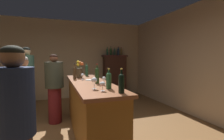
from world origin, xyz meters
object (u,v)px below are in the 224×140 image
Objects in this scene: wine_glass_rear at (103,84)px; display_bottle_left at (107,51)px; display_bottle_center at (114,52)px; patron_tall at (27,79)px; wine_bottle_malbec at (75,72)px; bar_counter at (90,108)px; wine_glass_mid at (94,80)px; patron_in_navy at (54,86)px; patron_by_cabinet at (16,128)px; display_bottle_midleft at (111,51)px; wine_bottle_merlot at (97,75)px; patron_in_grey at (24,98)px; display_bottle_midright at (118,51)px; display_bottle_right at (121,52)px; display_cabinet at (115,75)px; wine_bottle_rose at (121,82)px; wine_bottle_chardonnay at (109,80)px; cheese_plate at (90,80)px; flower_arrangement at (80,70)px; wine_glass_spare at (104,79)px; wine_bottle_riesling at (87,70)px; wine_glass_front at (82,75)px.

display_bottle_left is (1.26, 3.78, 0.60)m from wine_glass_rear.
display_bottle_center reaches higher than patron_tall.
patron_tall reaches higher than wine_bottle_malbec.
bar_counter is 0.96m from wine_glass_mid.
wine_glass_rear reaches higher than bar_counter.
bar_counter is at bearing -6.36° from patron_in_navy.
bar_counter is 1.75m from patron_by_cabinet.
display_bottle_midleft is (1.61, 2.39, 0.55)m from wine_bottle_malbec.
patron_tall reaches higher than wine_glass_rear.
patron_in_grey is (-1.17, 0.14, -0.35)m from wine_bottle_merlot.
display_bottle_left is 0.98× the size of display_bottle_midright.
bar_counter is at bearing -122.26° from display_bottle_right.
wine_bottle_merlot is at bearing -115.15° from display_cabinet.
display_bottle_left is at bearing 66.54° from bar_counter.
wine_bottle_rose is at bearing -80.84° from bar_counter.
wine_glass_mid is (-0.20, 0.05, -0.01)m from wine_bottle_chardonnay.
cheese_plate is 3.30m from display_bottle_right.
wine_bottle_merlot is 1.34m from patron_in_navy.
display_bottle_midleft is at bearing 56.01° from wine_bottle_malbec.
display_bottle_midright is at bearing 62.62° from wine_bottle_merlot.
patron_in_grey reaches higher than flower_arrangement.
patron_in_navy reaches higher than flower_arrangement.
patron_by_cabinet is (-0.92, -0.54, -0.24)m from wine_glass_rear.
wine_bottle_chardonnay reaches higher than wine_glass_spare.
wine_glass_spare is at bearing -73.36° from wine_bottle_merlot.
display_bottle_right reaches higher than display_cabinet.
display_cabinet reaches higher than wine_bottle_rose.
wine_bottle_rose is 2.45× the size of wine_glass_rear.
display_cabinet is 4.82× the size of display_bottle_midleft.
patron_in_grey is 1.49m from patron_tall.
wine_bottle_riesling is 1.93m from wine_glass_rear.
wine_bottle_rose is 1.31m from cheese_plate.
display_bottle_left is 0.19× the size of patron_tall.
display_bottle_right is at bearing 47.65° from wine_bottle_riesling.
wine_glass_spare is (0.02, 0.33, -0.03)m from wine_bottle_chardonnay.
patron_tall is at bearing -148.97° from display_bottle_left.
wine_bottle_chardonnay is at bearing -113.32° from display_bottle_midright.
display_bottle_midleft is (1.47, 2.53, 0.61)m from wine_glass_front.
display_bottle_center is at bearing 60.81° from cheese_plate.
display_bottle_midleft reaches higher than patron_tall.
bar_counter is 3.55m from display_bottle_midright.
patron_by_cabinet reaches higher than wine_glass_mid.
wine_bottle_chardonnay is 1.77× the size of cheese_plate.
wine_bottle_chardonnay is 0.17× the size of patron_tall.
display_bottle_right is (1.90, 3.60, 0.57)m from wine_glass_mid.
display_bottle_left is at bearing 27.21° from patron_in_grey.
display_bottle_midright reaches higher than bar_counter.
display_bottle_left is (-0.29, 0.00, 0.89)m from display_cabinet.
wine_glass_mid is 1.17× the size of wine_glass_spare.
wine_glass_mid reaches higher than wine_glass_front.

